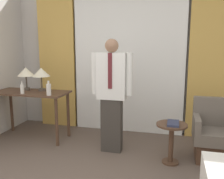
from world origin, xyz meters
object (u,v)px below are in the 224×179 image
Objects in this scene: person at (112,92)px; table_lamp_right at (41,73)px; bottle_by_lamp at (22,89)px; book at (173,123)px; desk at (31,99)px; bottle_near_edge at (49,89)px; armchair at (214,136)px; side_table at (171,137)px; table_lamp_left at (26,73)px.

table_lamp_right is at bearing 167.34° from person.
bottle_by_lamp is 2.36m from book.
book is (2.30, -0.38, -0.11)m from desk.
book is at bearing -5.62° from bottle_near_edge.
bottle_by_lamp is at bearing 178.64° from bottle_near_edge.
bottle_by_lamp is 2.94m from armchair.
bottle_by_lamp is (-0.17, -0.30, -0.22)m from table_lamp_right.
table_lamp_right is 0.71× the size of side_table.
book is (2.45, -0.49, -0.54)m from table_lamp_left.
person is (1.43, -0.18, 0.22)m from desk.
bottle_near_edge is 1.93m from side_table.
table_lamp_left is at bearing 110.77° from bottle_by_lamp.
table_lamp_left and table_lamp_right have the same top height.
desk is 0.46m from table_lamp_left.
armchair is at bearing 1.87° from bottle_by_lamp.
desk is at bearing -37.74° from table_lamp_left.
side_table is (2.32, -0.18, -0.51)m from bottle_by_lamp.
table_lamp_left is 0.46× the size of armchair.
bottle_by_lamp is 2.38m from side_table.
bottle_near_edge is at bearing -28.06° from table_lamp_left.
table_lamp_right is 1.71× the size of bottle_near_edge.
armchair is (2.42, 0.11, -0.57)m from bottle_near_edge.
table_lamp_right is 2.83m from armchair.
table_lamp_right reaches higher than side_table.
side_table is (2.43, -0.48, -0.73)m from table_lamp_left.
person reaches higher than armchair.
bottle_by_lamp is 0.23× the size of armchair.
table_lamp_left is 0.39m from bottle_by_lamp.
armchair is at bearing -4.32° from table_lamp_right.
bottle_by_lamp reaches higher than side_table.
table_lamp_right is at bearing 37.74° from desk.
table_lamp_left is 0.29m from table_lamp_right.
desk is at bearing 172.93° from person.
table_lamp_left is 1.50× the size of book.
table_lamp_right reaches higher than bottle_by_lamp.
desk reaches higher than book.
desk is 1.48× the size of armchair.
armchair is (2.89, 0.09, -0.55)m from bottle_by_lamp.
person is 1.03m from side_table.
side_table is at bearing 130.81° from book.
table_lamp_left is at bearing 151.94° from bottle_near_edge.
person is at bearing 1.25° from bottle_near_edge.
book is (2.33, -0.19, -0.32)m from bottle_by_lamp.
bottle_near_edge reaches higher than bottle_by_lamp.
bottle_near_edge is (0.29, -0.31, -0.21)m from table_lamp_right.
bottle_near_edge is at bearing -24.41° from desk.
table_lamp_left is 3.11m from armchair.
armchair is (2.71, -0.20, -0.77)m from table_lamp_right.
bottle_near_edge is 1.16× the size of bottle_by_lamp.
table_lamp_right is at bearing 167.47° from side_table.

